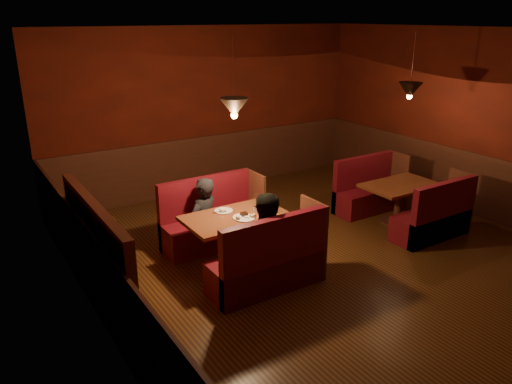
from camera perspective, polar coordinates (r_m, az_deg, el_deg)
room at (r=6.18m, az=7.23°, el=0.43°), size 6.02×7.02×2.92m
main_table at (r=6.32m, az=-2.20°, el=-4.04°), size 1.29×0.78×0.90m
main_bench_far at (r=7.00m, az=-5.11°, el=-3.66°), size 1.42×0.51×0.97m
main_bench_near at (r=5.86m, az=1.61°, el=-8.45°), size 1.42×0.51×0.97m
second_table at (r=7.94m, az=16.07°, el=-0.25°), size 1.13×0.72×0.64m
second_bench_far at (r=8.44m, az=12.69°, el=-0.11°), size 1.25×0.47×0.89m
second_bench_near at (r=7.63m, az=19.81°, el=-2.99°), size 1.25×0.47×0.89m
diner_a at (r=6.70m, az=-6.09°, el=-1.21°), size 0.60×0.51×1.39m
diner_b at (r=5.75m, az=1.69°, el=-4.09°), size 0.84×0.72×1.51m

